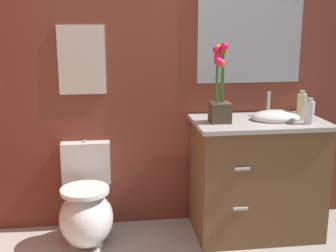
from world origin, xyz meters
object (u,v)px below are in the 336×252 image
flower_vase (220,92)px  toilet (86,209)px  lotion_bottle (301,106)px  soap_bottle (309,112)px  wall_mirror (250,36)px  vanity_cabinet (257,176)px  wall_poster (82,60)px

flower_vase → toilet: bearing=177.1°
flower_vase → lotion_bottle: size_ratio=2.62×
soap_bottle → wall_mirror: (-0.30, 0.44, 0.50)m
flower_vase → wall_mirror: size_ratio=0.69×
vanity_cabinet → wall_mirror: (-0.00, 0.29, 1.00)m
wall_mirror → vanity_cabinet: bearing=-89.5°
toilet → lotion_bottle: size_ratio=3.27×
soap_bottle → wall_mirror: wall_mirror is taller
soap_bottle → lotion_bottle: lotion_bottle is taller
vanity_cabinet → wall_poster: 1.53m
flower_vase → wall_poster: bearing=161.6°
soap_bottle → wall_mirror: bearing=124.0°
vanity_cabinet → flower_vase: (-0.30, -0.02, 0.63)m
toilet → soap_bottle: 1.71m
wall_poster → wall_mirror: wall_mirror is taller
vanity_cabinet → soap_bottle: size_ratio=5.81×
vanity_cabinet → flower_vase: size_ratio=1.89×
vanity_cabinet → wall_mirror: bearing=90.5°
vanity_cabinet → soap_bottle: bearing=-26.7°
vanity_cabinet → soap_bottle: same height
lotion_bottle → toilet: bearing=178.3°
vanity_cabinet → wall_mirror: wall_mirror is taller
flower_vase → wall_poster: size_ratio=1.11×
lotion_bottle → wall_poster: 1.61m
vanity_cabinet → wall_poster: size_ratio=2.11×
lotion_bottle → flower_vase: bearing=-179.9°
vanity_cabinet → lotion_bottle: lotion_bottle is taller
vanity_cabinet → wall_mirror: size_ratio=1.31×
wall_mirror → lotion_bottle: bearing=-46.4°
flower_vase → wall_poster: wall_poster is taller
wall_poster → flower_vase: bearing=-18.4°
soap_bottle → toilet: bearing=173.5°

